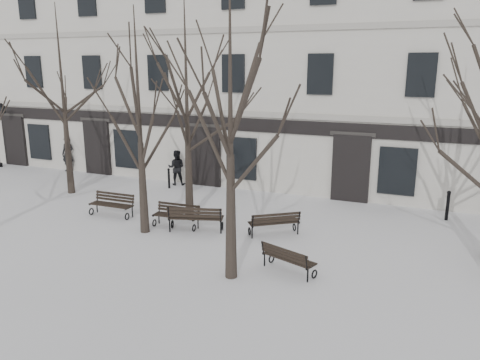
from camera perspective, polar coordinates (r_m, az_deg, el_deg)
The scene contains 15 objects.
ground at distance 14.91m, azimuth -5.98°, elevation -9.08°, with size 100.00×100.00×0.00m, color white.
building at distance 25.83m, azimuth 7.97°, elevation 13.16°, with size 40.40×10.20×11.40m.
tree_1 at distance 16.14m, azimuth -12.32°, elevation 9.98°, with size 5.36×5.36×7.66m.
tree_2 at distance 12.12m, azimuth -1.20°, elevation 11.07°, with size 5.83×5.83×8.33m.
tree_4 at distance 22.38m, azimuth -20.95°, elevation 11.56°, with size 5.86×5.86×8.37m.
tree_5 at distance 17.55m, azimuth -6.58°, elevation 11.97°, with size 5.86×5.86×8.37m.
bench_0 at distance 19.05m, azimuth -15.32°, elevation -2.80°, with size 1.80×0.68×0.90m.
bench_1 at distance 16.70m, azimuth -5.44°, elevation -4.56°, with size 2.03×1.24×0.97m.
bench_2 at distance 13.55m, azimuth 5.83°, elevation -9.46°, with size 1.71×1.11×0.82m.
bench_3 at distance 17.28m, azimuth -7.74°, elevation -4.22°, with size 1.73×0.70×0.86m.
bench_4 at distance 16.33m, azimuth 4.21°, elevation -5.15°, with size 1.76×1.54×0.89m.
bollard_a at distance 22.66m, azimuth -8.67°, elevation 0.30°, with size 0.13×0.13×0.99m.
bollard_b at distance 19.48m, azimuth 24.00°, elevation -2.74°, with size 0.15×0.15×1.17m.
pedestrian_a at distance 27.82m, azimuth -20.09°, elevation 1.03°, with size 0.71×0.46×1.93m, color black.
pedestrian_b at distance 23.40m, azimuth -7.68°, elevation -0.56°, with size 0.84×0.66×1.73m, color black.
Camera 1 is at (6.70, -11.99, 5.82)m, focal length 35.00 mm.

